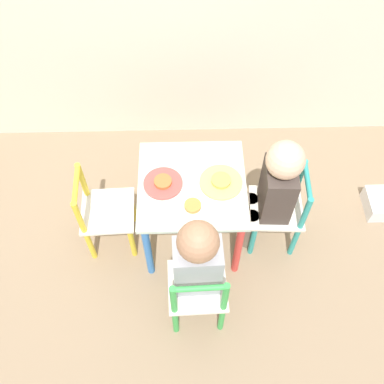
{
  "coord_description": "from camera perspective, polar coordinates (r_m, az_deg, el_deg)",
  "views": [
    {
      "loc": [
        -0.03,
        -1.18,
        2.17
      ],
      "look_at": [
        0.0,
        0.0,
        0.4
      ],
      "focal_mm": 42.0,
      "sensor_mm": 36.0,
      "label": 1
    }
  ],
  "objects": [
    {
      "name": "kids_table",
      "position": [
        2.14,
        0.0,
        -0.22
      ],
      "size": [
        0.5,
        0.5,
        0.47
      ],
      "color": "silver",
      "rests_on": "ground_plane"
    },
    {
      "name": "storage_bin",
      "position": [
        2.73,
        23.18,
        -1.34
      ],
      "size": [
        0.2,
        0.19,
        0.1
      ],
      "color": "silver",
      "rests_on": "ground_plane"
    },
    {
      "name": "chair_teal",
      "position": [
        2.29,
        11.14,
        -2.26
      ],
      "size": [
        0.27,
        0.27,
        0.52
      ],
      "rotation": [
        0.0,
        0.0,
        -1.62
      ],
      "color": "silver",
      "rests_on": "ground_plane"
    },
    {
      "name": "ground_plane",
      "position": [
        2.47,
        0.0,
        -5.22
      ],
      "size": [
        6.0,
        6.0,
        0.0
      ],
      "primitive_type": "plane",
      "color": "#8C755B"
    },
    {
      "name": "plate_front",
      "position": [
        1.99,
        0.09,
        -1.9
      ],
      "size": [
        0.17,
        0.17,
        0.03
      ],
      "color": "white",
      "rests_on": "kids_table"
    },
    {
      "name": "chair_yellow",
      "position": [
        2.28,
        -11.17,
        -2.66
      ],
      "size": [
        0.27,
        0.27,
        0.52
      ],
      "rotation": [
        0.0,
        0.0,
        -4.67
      ],
      "color": "silver",
      "rests_on": "ground_plane"
    },
    {
      "name": "child_right",
      "position": [
        2.11,
        10.4,
        0.59
      ],
      "size": [
        0.22,
        0.21,
        0.75
      ],
      "rotation": [
        0.0,
        0.0,
        -1.62
      ],
      "color": "#7A6B5B",
      "rests_on": "ground_plane"
    },
    {
      "name": "chair_green",
      "position": [
        2.05,
        0.73,
        -12.61
      ],
      "size": [
        0.27,
        0.27,
        0.52
      ],
      "rotation": [
        0.0,
        0.0,
        -3.11
      ],
      "color": "silver",
      "rests_on": "ground_plane"
    },
    {
      "name": "plate_right",
      "position": [
        2.07,
        3.7,
        1.31
      ],
      "size": [
        0.2,
        0.2,
        0.03
      ],
      "color": "#EADB66",
      "rests_on": "kids_table"
    },
    {
      "name": "plate_left",
      "position": [
        2.06,
        -3.7,
        1.16
      ],
      "size": [
        0.18,
        0.18,
        0.03
      ],
      "color": "#E54C47",
      "rests_on": "kids_table"
    },
    {
      "name": "child_front",
      "position": [
        1.9,
        0.67,
        -8.79
      ],
      "size": [
        0.2,
        0.22,
        0.74
      ],
      "rotation": [
        0.0,
        0.0,
        -3.11
      ],
      "color": "#7A6B5B",
      "rests_on": "ground_plane"
    }
  ]
}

